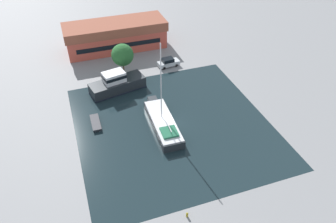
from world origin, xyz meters
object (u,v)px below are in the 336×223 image
at_px(sailboat_moored, 163,122).
at_px(small_dinghy, 96,123).
at_px(quay_tree_near_building, 122,55).
at_px(motor_cruiser, 117,84).
at_px(warehouse_building, 116,35).
at_px(parked_car, 168,62).

bearing_deg(sailboat_moored, small_dinghy, 159.97).
xyz_separation_m(quay_tree_near_building, motor_cruiser, (-2.31, -4.50, -2.96)).
bearing_deg(warehouse_building, sailboat_moored, -87.54).
height_order(warehouse_building, sailboat_moored, sailboat_moored).
height_order(parked_car, motor_cruiser, motor_cruiser).
relative_size(quay_tree_near_building, motor_cruiser, 0.62).
bearing_deg(sailboat_moored, quay_tree_near_building, 99.32).
height_order(quay_tree_near_building, small_dinghy, quay_tree_near_building).
xyz_separation_m(parked_car, motor_cruiser, (-11.34, -5.11, 0.52)).
distance_m(warehouse_building, motor_cruiser, 16.67).
xyz_separation_m(warehouse_building, motor_cruiser, (-3.38, -16.25, -1.53)).
distance_m(warehouse_building, sailboat_moored, 28.37).
bearing_deg(quay_tree_near_building, sailboat_moored, -82.41).
xyz_separation_m(parked_car, sailboat_moored, (-6.83, -17.13, -0.10)).
distance_m(warehouse_building, small_dinghy, 25.99).
bearing_deg(parked_car, motor_cruiser, -72.15).
distance_m(quay_tree_near_building, sailboat_moored, 17.04).
distance_m(quay_tree_near_building, motor_cruiser, 5.86).
bearing_deg(sailboat_moored, motor_cruiser, 112.31).
distance_m(parked_car, sailboat_moored, 18.44).
distance_m(parked_car, small_dinghy, 21.18).
distance_m(quay_tree_near_building, parked_car, 9.70).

